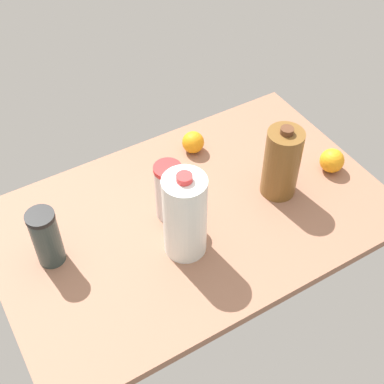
{
  "coord_description": "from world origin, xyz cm",
  "views": [
    {
      "loc": [
        -55.36,
        -93.14,
        127.05
      ],
      "look_at": [
        0.0,
        0.0,
        13.0
      ],
      "focal_mm": 50.0,
      "sensor_mm": 36.0,
      "label": 1
    }
  ],
  "objects_px": {
    "shaker_bottle": "(46,238)",
    "orange_by_jug": "(332,161)",
    "chocolate_milk_jug": "(282,163)",
    "milk_jug": "(185,216)",
    "orange_far_back": "(193,142)",
    "tumbler_cup": "(169,191)"
  },
  "relations": [
    {
      "from": "milk_jug",
      "to": "orange_far_back",
      "type": "relative_size",
      "value": 3.88
    },
    {
      "from": "milk_jug",
      "to": "orange_far_back",
      "type": "xyz_separation_m",
      "value": [
        0.23,
        0.35,
        -0.1
      ]
    },
    {
      "from": "shaker_bottle",
      "to": "chocolate_milk_jug",
      "type": "relative_size",
      "value": 0.74
    },
    {
      "from": "milk_jug",
      "to": "orange_far_back",
      "type": "bearing_deg",
      "value": 56.11
    },
    {
      "from": "tumbler_cup",
      "to": "orange_by_jug",
      "type": "xyz_separation_m",
      "value": [
        0.56,
        -0.1,
        -0.06
      ]
    },
    {
      "from": "tumbler_cup",
      "to": "shaker_bottle",
      "type": "bearing_deg",
      "value": 176.59
    },
    {
      "from": "chocolate_milk_jug",
      "to": "shaker_bottle",
      "type": "bearing_deg",
      "value": 171.21
    },
    {
      "from": "chocolate_milk_jug",
      "to": "milk_jug",
      "type": "relative_size",
      "value": 0.87
    },
    {
      "from": "tumbler_cup",
      "to": "chocolate_milk_jug",
      "type": "distance_m",
      "value": 0.36
    },
    {
      "from": "milk_jug",
      "to": "shaker_bottle",
      "type": "bearing_deg",
      "value": 155.4
    },
    {
      "from": "milk_jug",
      "to": "orange_far_back",
      "type": "height_order",
      "value": "milk_jug"
    },
    {
      "from": "chocolate_milk_jug",
      "to": "orange_far_back",
      "type": "xyz_separation_m",
      "value": [
        -0.14,
        0.3,
        -0.08
      ]
    },
    {
      "from": "milk_jug",
      "to": "orange_by_jug",
      "type": "xyz_separation_m",
      "value": [
        0.58,
        0.03,
        -0.1
      ]
    },
    {
      "from": "orange_by_jug",
      "to": "orange_far_back",
      "type": "height_order",
      "value": "orange_by_jug"
    },
    {
      "from": "tumbler_cup",
      "to": "orange_far_back",
      "type": "xyz_separation_m",
      "value": [
        0.21,
        0.21,
        -0.06
      ]
    },
    {
      "from": "tumbler_cup",
      "to": "chocolate_milk_jug",
      "type": "xyz_separation_m",
      "value": [
        0.35,
        -0.09,
        0.02
      ]
    },
    {
      "from": "chocolate_milk_jug",
      "to": "orange_by_jug",
      "type": "relative_size",
      "value": 3.18
    },
    {
      "from": "orange_far_back",
      "to": "chocolate_milk_jug",
      "type": "bearing_deg",
      "value": -65.74
    },
    {
      "from": "shaker_bottle",
      "to": "orange_by_jug",
      "type": "relative_size",
      "value": 2.35
    },
    {
      "from": "shaker_bottle",
      "to": "orange_by_jug",
      "type": "distance_m",
      "value": 0.94
    },
    {
      "from": "chocolate_milk_jug",
      "to": "milk_jug",
      "type": "xyz_separation_m",
      "value": [
        -0.37,
        -0.05,
        0.02
      ]
    },
    {
      "from": "shaker_bottle",
      "to": "orange_far_back",
      "type": "bearing_deg",
      "value": 18.06
    }
  ]
}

